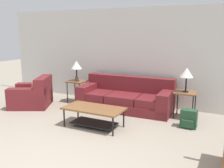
{
  "coord_description": "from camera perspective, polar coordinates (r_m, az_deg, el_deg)",
  "views": [
    {
      "loc": [
        2.37,
        -2.39,
        1.96
      ],
      "look_at": [
        -0.11,
        2.61,
        0.8
      ],
      "focal_mm": 40.0,
      "sensor_mm": 36.0,
      "label": 1
    }
  ],
  "objects": [
    {
      "name": "wall_back",
      "position": [
        6.83,
        5.99,
        6.13
      ],
      "size": [
        8.65,
        0.06,
        2.6
      ],
      "color": "silver",
      "rests_on": "ground_plane"
    },
    {
      "name": "couch",
      "position": [
        6.48,
        3.15,
        -3.21
      ],
      "size": [
        2.43,
        1.06,
        0.82
      ],
      "color": "maroon",
      "rests_on": "ground_plane"
    },
    {
      "name": "armchair",
      "position": [
        7.05,
        -17.71,
        -2.56
      ],
      "size": [
        1.29,
        1.28,
        0.8
      ],
      "color": "maroon",
      "rests_on": "ground_plane"
    },
    {
      "name": "coffee_table",
      "position": [
        5.27,
        -4.2,
        -6.52
      ],
      "size": [
        1.27,
        0.64,
        0.42
      ],
      "color": "brown",
      "rests_on": "ground_plane"
    },
    {
      "name": "side_table_left",
      "position": [
        7.11,
        -8.02,
        0.14
      ],
      "size": [
        0.49,
        0.45,
        0.62
      ],
      "color": "brown",
      "rests_on": "ground_plane"
    },
    {
      "name": "side_table_right",
      "position": [
        5.98,
        16.41,
        -2.43
      ],
      "size": [
        0.49,
        0.45,
        0.62
      ],
      "color": "brown",
      "rests_on": "ground_plane"
    },
    {
      "name": "table_lamp_left",
      "position": [
        7.02,
        -8.14,
        4.25
      ],
      "size": [
        0.3,
        0.3,
        0.56
      ],
      "color": "black",
      "rests_on": "side_table_left"
    },
    {
      "name": "table_lamp_right",
      "position": [
        5.88,
        16.7,
        2.43
      ],
      "size": [
        0.3,
        0.3,
        0.56
      ],
      "color": "black",
      "rests_on": "side_table_right"
    },
    {
      "name": "backpack",
      "position": [
        5.49,
        17.13,
        -7.63
      ],
      "size": [
        0.33,
        0.28,
        0.39
      ],
      "color": "#23472D",
      "rests_on": "ground_plane"
    },
    {
      "name": "picture_frame",
      "position": [
        7.0,
        -8.09,
        1.13
      ],
      "size": [
        0.1,
        0.04,
        0.13
      ],
      "color": "#4C3828",
      "rests_on": "side_table_left"
    }
  ]
}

